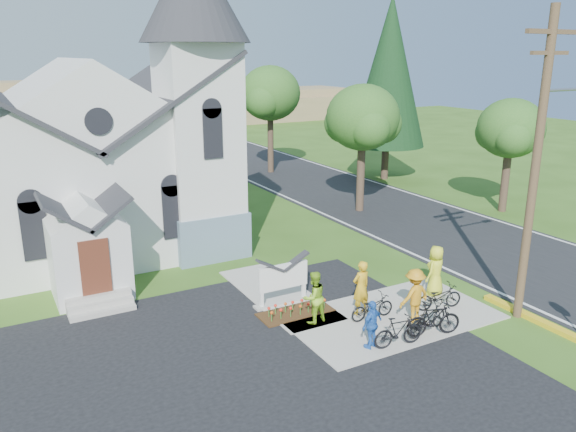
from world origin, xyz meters
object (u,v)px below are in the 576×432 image
cyclist_2 (372,324)px  bike_4 (439,297)px  utility_pole (538,159)px  cyclist_1 (314,297)px  bike_1 (398,331)px  church_sign (283,277)px  bike_0 (372,307)px  cyclist_3 (414,295)px  bike_3 (433,320)px  cyclist_0 (361,287)px  bike_2 (428,318)px  cyclist_4 (436,271)px

cyclist_2 → bike_4: cyclist_2 is taller
utility_pole → cyclist_1: size_ratio=5.67×
utility_pole → bike_1: utility_pole is taller
bike_1 → church_sign: bearing=27.9°
bike_0 → cyclist_1: bearing=70.5°
utility_pole → cyclist_3: size_ratio=5.49×
church_sign → utility_pole: bearing=-35.6°
bike_3 → bike_4: 2.04m
cyclist_3 → bike_4: (1.38, 0.28, -0.46)m
cyclist_3 → cyclist_1: bearing=-31.2°
cyclist_0 → bike_2: (1.05, -2.14, -0.46)m
utility_pole → cyclist_3: 5.80m
cyclist_2 → cyclist_1: bearing=-91.5°
church_sign → bike_1: (1.57, -4.40, -0.49)m
bike_4 → utility_pole: bearing=-117.1°
bike_2 → cyclist_3: size_ratio=1.01×
utility_pole → cyclist_1: bearing=155.6°
church_sign → utility_pole: size_ratio=0.22×
bike_1 → cyclist_4: 4.34m
church_sign → cyclist_1: cyclist_1 is taller
bike_0 → bike_2: bearing=-147.0°
bike_1 → bike_2: bike_1 is taller
cyclist_3 → bike_3: cyclist_3 is taller
cyclist_3 → bike_2: bearing=75.8°
cyclist_1 → cyclist_3: cyclist_3 is taller
bike_1 → bike_0: bearing=-4.8°
cyclist_4 → bike_4: (-0.71, -0.98, -0.49)m
bike_0 → bike_4: size_ratio=0.95×
bike_3 → cyclist_4: bearing=-27.9°
bike_3 → cyclist_4: 3.26m
cyclist_2 → bike_2: cyclist_2 is taller
bike_1 → utility_pole: bearing=-85.2°
utility_pole → bike_1: 6.98m
bike_3 → bike_4: (1.53, 1.35, -0.10)m
bike_1 → cyclist_4: cyclist_4 is taller
cyclist_1 → bike_1: cyclist_1 is taller
cyclist_2 → bike_0: bearing=-145.4°
utility_pole → bike_2: utility_pole is taller
utility_pole → bike_3: (-3.60, 0.30, -4.81)m
church_sign → cyclist_1: size_ratio=1.25×
cyclist_1 → bike_2: bearing=132.4°
bike_1 → bike_3: bike_3 is taller
church_sign → bike_1: size_ratio=1.35×
bike_0 → bike_3: (0.96, -1.86, 0.12)m
church_sign → utility_pole: (6.56, -4.70, 4.38)m
utility_pole → cyclist_0: size_ratio=5.28×
bike_2 → cyclist_4: (2.25, 2.09, 0.46)m
bike_2 → cyclist_0: bearing=13.6°
utility_pole → bike_2: 6.09m
utility_pole → bike_0: size_ratio=6.19×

